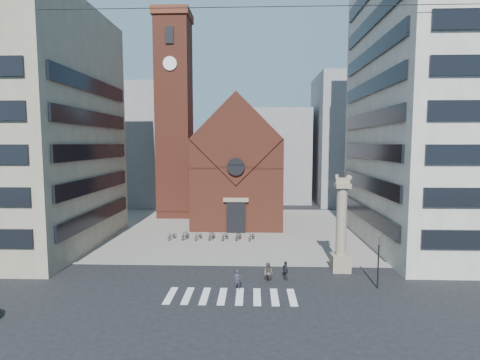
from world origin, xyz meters
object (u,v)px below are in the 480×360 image
(lion_column, at_px, (341,233))
(pedestrian_0, at_px, (237,280))
(pedestrian_1, at_px, (268,273))
(pedestrian_2, at_px, (286,271))
(traffic_light, at_px, (378,260))
(scooter_0, at_px, (172,236))

(lion_column, distance_m, pedestrian_0, 10.52)
(pedestrian_1, distance_m, pedestrian_2, 1.68)
(pedestrian_1, bearing_deg, traffic_light, 25.59)
(lion_column, xyz_separation_m, scooter_0, (-17.40, 10.23, -2.95))
(pedestrian_1, relative_size, scooter_0, 1.00)
(lion_column, bearing_deg, pedestrian_1, -153.48)
(scooter_0, bearing_deg, pedestrian_1, -28.63)
(lion_column, distance_m, traffic_light, 4.62)
(pedestrian_0, relative_size, pedestrian_1, 0.93)
(traffic_light, height_order, pedestrian_2, traffic_light)
(pedestrian_0, bearing_deg, traffic_light, -10.71)
(pedestrian_1, bearing_deg, scooter_0, 159.13)
(traffic_light, bearing_deg, pedestrian_2, 167.79)
(pedestrian_2, bearing_deg, pedestrian_0, 98.02)
(pedestrian_1, relative_size, pedestrian_2, 1.07)
(traffic_light, distance_m, pedestrian_0, 11.14)
(lion_column, relative_size, scooter_0, 5.02)
(scooter_0, bearing_deg, traffic_light, -13.62)
(pedestrian_2, bearing_deg, traffic_light, -124.12)
(traffic_light, relative_size, pedestrian_1, 2.50)
(traffic_light, relative_size, pedestrian_0, 2.69)
(lion_column, distance_m, scooter_0, 20.40)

